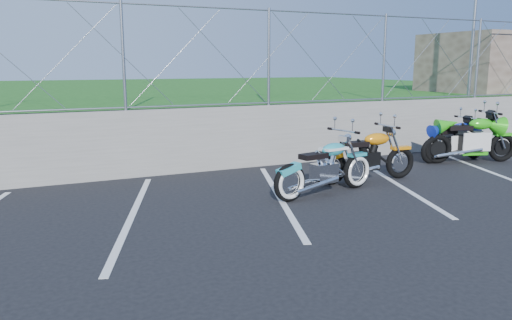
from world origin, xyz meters
name	(u,v)px	position (x,y,z in m)	size (l,w,h in m)	color
ground	(310,213)	(0.00, 0.00, 0.00)	(90.00, 90.00, 0.00)	black
retaining_wall	(225,138)	(0.00, 3.50, 0.65)	(30.00, 0.22, 1.30)	slate
grass_field	(134,104)	(0.00, 13.50, 0.65)	(30.00, 20.00, 1.30)	#195115
stone_building	(507,63)	(10.50, 5.50, 2.20)	(5.00, 3.00, 1.80)	brown
chain_link_fence	(224,57)	(0.00, 3.50, 2.30)	(28.00, 0.03, 2.00)	gray
sign_pole	(473,40)	(7.20, 3.90, 2.80)	(0.08, 0.08, 3.00)	gray
parking_lines	(340,189)	(1.20, 1.00, 0.00)	(18.29, 4.31, 0.01)	silver
cruiser_turquoise	(326,169)	(0.79, 0.82, 0.43)	(2.12, 0.68, 1.07)	black
naked_orange	(368,158)	(2.01, 1.31, 0.45)	(2.10, 0.71, 1.04)	black
sportbike_green	(472,141)	(5.22, 1.86, 0.49)	(2.12, 0.86, 1.13)	black
sportbike_blue	(455,142)	(5.02, 2.15, 0.42)	(1.90, 0.68, 0.98)	black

